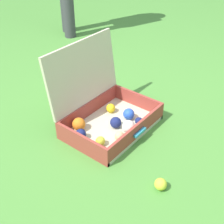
{
  "coord_description": "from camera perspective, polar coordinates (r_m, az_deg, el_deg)",
  "views": [
    {
      "loc": [
        -1.29,
        -1.03,
        1.22
      ],
      "look_at": [
        -0.06,
        -0.06,
        0.13
      ],
      "focal_mm": 48.74,
      "sensor_mm": 36.0,
      "label": 1
    }
  ],
  "objects": [
    {
      "name": "ground_plane",
      "position": [
        2.06,
        -0.25,
        -1.65
      ],
      "size": [
        16.0,
        16.0,
        0.0
      ],
      "primitive_type": "plane",
      "color": "#4C8C38"
    },
    {
      "name": "stray_ball_on_grass",
      "position": [
        1.62,
        9.1,
        -13.22
      ],
      "size": [
        0.07,
        0.07,
        0.07
      ],
      "primitive_type": "sphere",
      "color": "#CCDB38",
      "rests_on": "ground"
    },
    {
      "name": "open_suitcase",
      "position": [
        1.95,
        -1.49,
        0.25
      ],
      "size": [
        0.6,
        0.5,
        0.53
      ],
      "color": "beige",
      "rests_on": "ground"
    }
  ]
}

